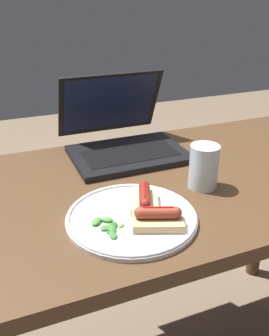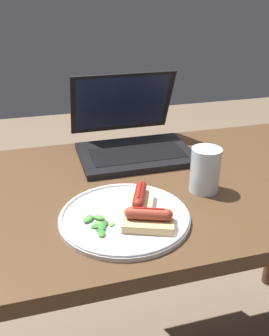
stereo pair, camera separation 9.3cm
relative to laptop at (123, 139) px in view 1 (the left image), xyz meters
The scene contains 7 objects.
desk 0.27m from the laptop, 76.11° to the right, with size 1.33×0.67×0.73m.
laptop is the anchor object (origin of this frame).
plate 0.39m from the laptop, 107.82° to the right, with size 0.29×0.29×0.02m.
sausage_toast_left 0.35m from the laptop, 102.53° to the right, with size 0.09×0.11×0.05m.
sausage_toast_middle 0.43m from the laptop, 100.78° to the right, with size 0.12×0.10×0.05m.
salad_pile 0.43m from the laptop, 115.02° to the right, with size 0.07×0.09×0.01m.
drinking_glass 0.31m from the laptop, 69.76° to the right, with size 0.07×0.07×0.11m.
Camera 1 is at (-0.43, -0.79, 1.19)m, focal length 40.00 mm.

